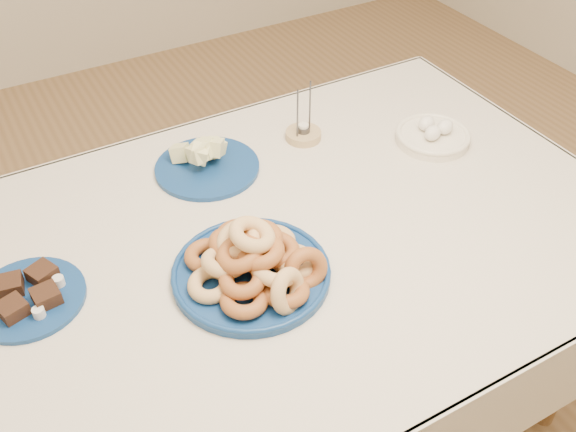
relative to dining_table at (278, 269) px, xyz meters
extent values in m
plane|color=olive|center=(0.00, 0.00, -0.64)|extent=(5.00, 5.00, 0.00)
cylinder|color=brown|center=(0.70, 0.40, -0.28)|extent=(0.06, 0.06, 0.72)
cube|color=beige|center=(0.00, 0.00, 0.10)|extent=(1.70, 1.10, 0.02)
cube|color=beige|center=(0.00, 0.55, -0.03)|extent=(1.70, 0.01, 0.28)
cube|color=beige|center=(0.85, 0.00, -0.03)|extent=(0.01, 1.10, 0.28)
cylinder|color=navy|center=(-0.11, -0.09, 0.11)|extent=(0.44, 0.44, 0.02)
torus|color=navy|center=(-0.11, -0.09, 0.12)|extent=(0.45, 0.45, 0.01)
torus|color=tan|center=(-0.03, -0.04, 0.14)|extent=(0.13, 0.13, 0.04)
torus|color=brown|center=(-0.10, 0.01, 0.14)|extent=(0.11, 0.10, 0.04)
torus|color=brown|center=(-0.18, -0.01, 0.14)|extent=(0.14, 0.14, 0.03)
torus|color=tan|center=(-0.21, -0.09, 0.14)|extent=(0.12, 0.12, 0.04)
torus|color=brown|center=(-0.17, -0.17, 0.14)|extent=(0.14, 0.14, 0.04)
torus|color=brown|center=(-0.08, -0.18, 0.14)|extent=(0.14, 0.14, 0.04)
torus|color=tan|center=(-0.02, -0.12, 0.14)|extent=(0.14, 0.14, 0.04)
torus|color=tan|center=(-0.07, -0.04, 0.17)|extent=(0.14, 0.14, 0.05)
torus|color=brown|center=(-0.13, -0.03, 0.17)|extent=(0.12, 0.12, 0.05)
torus|color=tan|center=(-0.17, -0.08, 0.17)|extent=(0.14, 0.13, 0.06)
torus|color=brown|center=(-0.15, -0.14, 0.17)|extent=(0.14, 0.14, 0.06)
torus|color=tan|center=(-0.09, -0.15, 0.17)|extent=(0.11, 0.11, 0.06)
torus|color=brown|center=(-0.05, -0.10, 0.17)|extent=(0.14, 0.14, 0.05)
torus|color=brown|center=(-0.08, -0.07, 0.20)|extent=(0.10, 0.10, 0.04)
torus|color=tan|center=(-0.12, -0.06, 0.20)|extent=(0.10, 0.10, 0.06)
torus|color=brown|center=(-0.14, -0.10, 0.20)|extent=(0.11, 0.11, 0.06)
torus|color=brown|center=(-0.10, -0.11, 0.20)|extent=(0.14, 0.14, 0.05)
torus|color=tan|center=(-0.10, -0.09, 0.23)|extent=(0.14, 0.14, 0.06)
torus|color=tan|center=(-0.08, -0.20, 0.15)|extent=(0.12, 0.10, 0.10)
torus|color=brown|center=(-0.02, -0.16, 0.15)|extent=(0.10, 0.07, 0.10)
cylinder|color=navy|center=(-0.04, 0.32, 0.11)|extent=(0.32, 0.32, 0.01)
cube|color=#DCDF8D|center=(-0.03, 0.37, 0.14)|extent=(0.06, 0.07, 0.05)
cube|color=#DCDF8D|center=(-0.01, 0.31, 0.17)|extent=(0.07, 0.06, 0.05)
cube|color=#DCDF8D|center=(-0.01, 0.36, 0.14)|extent=(0.06, 0.06, 0.05)
cube|color=#DCDF8D|center=(0.01, 0.35, 0.14)|extent=(0.06, 0.05, 0.05)
cube|color=#DCDF8D|center=(-0.08, 0.37, 0.14)|extent=(0.06, 0.07, 0.06)
cube|color=#DCDF8D|center=(-0.01, 0.35, 0.14)|extent=(0.06, 0.06, 0.06)
cube|color=#DCDF8D|center=(-0.06, 0.31, 0.17)|extent=(0.06, 0.07, 0.05)
cube|color=#DCDF8D|center=(-0.06, 0.31, 0.17)|extent=(0.05, 0.06, 0.05)
cube|color=#DCDF8D|center=(-0.04, 0.32, 0.17)|extent=(0.06, 0.06, 0.05)
cube|color=#DCDF8D|center=(-0.04, 0.32, 0.17)|extent=(0.06, 0.07, 0.05)
cylinder|color=navy|center=(-0.55, 0.08, 0.11)|extent=(0.27, 0.27, 0.01)
cube|color=black|center=(-0.58, 0.05, 0.13)|extent=(0.06, 0.06, 0.03)
cube|color=black|center=(-0.51, 0.05, 0.13)|extent=(0.06, 0.06, 0.03)
cube|color=black|center=(-0.57, 0.12, 0.13)|extent=(0.06, 0.06, 0.03)
cube|color=black|center=(-0.50, 0.12, 0.13)|extent=(0.07, 0.07, 0.03)
cylinder|color=silver|center=(-0.54, 0.02, 0.13)|extent=(0.03, 0.03, 0.02)
cylinder|color=silver|center=(-0.48, 0.08, 0.13)|extent=(0.03, 0.03, 0.02)
cylinder|color=tan|center=(0.26, 0.32, 0.12)|extent=(0.13, 0.13, 0.02)
cylinder|color=#44454A|center=(0.26, 0.32, 0.14)|extent=(0.05, 0.05, 0.02)
cylinder|color=white|center=(0.26, 0.32, 0.15)|extent=(0.04, 0.04, 0.01)
cylinder|color=#44454A|center=(0.23, 0.31, 0.20)|extent=(0.01, 0.01, 0.14)
cylinder|color=#44454A|center=(0.28, 0.33, 0.20)|extent=(0.01, 0.01, 0.14)
cylinder|color=white|center=(0.56, 0.13, 0.12)|extent=(0.26, 0.26, 0.03)
torus|color=white|center=(0.56, 0.13, 0.13)|extent=(0.26, 0.26, 0.02)
ellipsoid|color=white|center=(0.54, 0.11, 0.15)|extent=(0.06, 0.06, 0.04)
ellipsoid|color=white|center=(0.59, 0.12, 0.15)|extent=(0.06, 0.06, 0.04)
ellipsoid|color=white|center=(0.55, 0.16, 0.15)|extent=(0.06, 0.06, 0.04)
camera|label=1|loc=(-0.51, -0.96, 1.11)|focal=40.00mm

